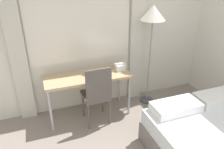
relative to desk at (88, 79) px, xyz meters
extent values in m
cube|color=silver|center=(0.34, 0.35, 0.68)|extent=(4.86, 0.05, 2.70)
cube|color=white|center=(0.00, 0.31, 0.93)|extent=(1.64, 0.01, 1.50)
cube|color=beige|center=(-0.96, 0.27, 0.63)|extent=(0.24, 0.06, 2.60)
cube|color=beige|center=(0.96, 0.27, 0.63)|extent=(0.24, 0.06, 2.60)
cube|color=tan|center=(0.00, 0.00, 0.04)|extent=(1.34, 0.52, 0.04)
cylinder|color=#B2B2B7|center=(-0.63, -0.22, -0.32)|extent=(0.04, 0.04, 0.69)
cylinder|color=#B2B2B7|center=(0.63, -0.22, -0.32)|extent=(0.04, 0.04, 0.69)
cylinder|color=#B2B2B7|center=(-0.63, 0.22, -0.32)|extent=(0.04, 0.04, 0.69)
cylinder|color=#B2B2B7|center=(0.63, 0.22, -0.32)|extent=(0.04, 0.04, 0.69)
cube|color=#59514C|center=(0.07, -0.20, -0.20)|extent=(0.41, 0.41, 0.05)
cube|color=#59514C|center=(0.07, -0.38, 0.07)|extent=(0.38, 0.04, 0.49)
cylinder|color=#59514C|center=(-0.10, -0.38, -0.45)|extent=(0.03, 0.03, 0.44)
cylinder|color=#59514C|center=(0.24, -0.37, -0.45)|extent=(0.03, 0.03, 0.44)
cylinder|color=#59514C|center=(-0.11, -0.04, -0.45)|extent=(0.03, 0.03, 0.44)
cylinder|color=#59514C|center=(0.23, -0.03, -0.45)|extent=(0.03, 0.03, 0.44)
cube|color=white|center=(0.93, -1.03, -0.09)|extent=(0.65, 0.32, 0.12)
cube|color=white|center=(1.63, -1.03, -0.09)|extent=(0.65, 0.32, 0.12)
cylinder|color=#4C4C51|center=(1.10, 0.03, -0.65)|extent=(0.24, 0.24, 0.03)
cylinder|color=gray|center=(1.10, 0.03, 0.09)|extent=(0.02, 0.02, 1.46)
cone|color=silver|center=(1.10, 0.03, 0.94)|extent=(0.39, 0.39, 0.23)
cube|color=white|center=(0.55, 0.00, 0.11)|extent=(0.15, 0.13, 0.10)
cube|color=white|center=(0.55, 0.00, 0.17)|extent=(0.17, 0.05, 0.02)
cube|color=navy|center=(0.10, -0.03, 0.07)|extent=(0.25, 0.21, 0.02)
cube|color=white|center=(0.10, -0.03, 0.08)|extent=(0.23, 0.19, 0.01)
camera|label=1|loc=(-0.68, -3.00, 1.56)|focal=35.00mm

